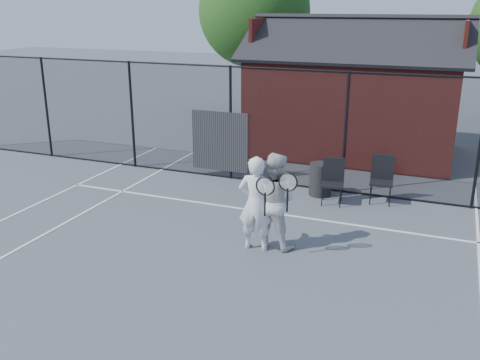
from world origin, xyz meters
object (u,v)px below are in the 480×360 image
at_px(player_back, 274,200).
at_px(chair_right, 381,180).
at_px(chair_left, 332,183).
at_px(waste_bin, 320,179).
at_px(clubhouse, 355,101).
at_px(player_front, 256,203).

height_order(player_back, chair_right, player_back).
relative_size(chair_left, chair_right, 0.95).
distance_m(player_back, waste_bin, 3.23).
bearing_deg(player_back, clubhouse, 89.12).
height_order(chair_right, waste_bin, chair_right).
xyz_separation_m(player_back, chair_left, (0.55, 2.69, -0.41)).
xyz_separation_m(player_front, waste_bin, (0.43, 3.44, -0.52)).
distance_m(clubhouse, chair_right, 4.76).
distance_m(player_front, waste_bin, 3.51).
distance_m(clubhouse, chair_left, 5.04).
height_order(player_back, waste_bin, player_back).
distance_m(clubhouse, player_front, 7.88).
distance_m(player_front, chair_right, 3.94).
relative_size(player_back, waste_bin, 2.33).
xyz_separation_m(player_front, chair_right, (1.87, 3.44, -0.37)).
xyz_separation_m(chair_left, waste_bin, (-0.40, 0.50, -0.12)).
xyz_separation_m(clubhouse, player_front, (-0.39, -7.84, -0.68)).
bearing_deg(player_front, chair_right, 61.43).
xyz_separation_m(clubhouse, waste_bin, (0.04, -4.40, -1.21)).
relative_size(clubhouse, chair_left, 6.24).
relative_size(player_front, chair_right, 1.68).
relative_size(clubhouse, waste_bin, 8.11).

